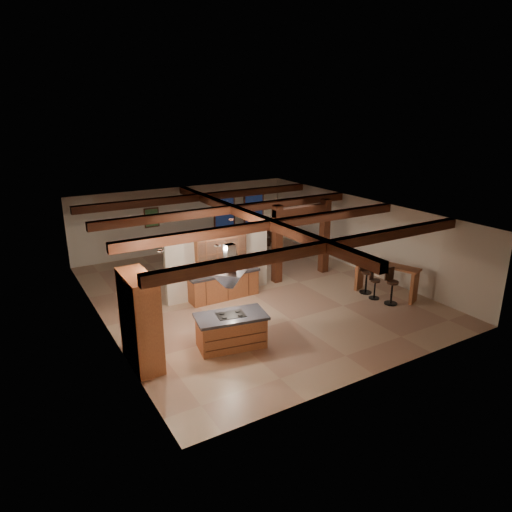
# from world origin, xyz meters

# --- Properties ---
(ground) EXTENTS (12.00, 12.00, 0.00)m
(ground) POSITION_xyz_m (0.00, 0.00, 0.00)
(ground) COLOR tan
(ground) RESTS_ON ground
(room_walls) EXTENTS (12.00, 12.00, 12.00)m
(room_walls) POSITION_xyz_m (0.00, 0.00, 1.78)
(room_walls) COLOR beige
(room_walls) RESTS_ON ground
(ceiling_beams) EXTENTS (10.00, 12.00, 0.28)m
(ceiling_beams) POSITION_xyz_m (0.00, 0.00, 2.76)
(ceiling_beams) COLOR #3A160E
(ceiling_beams) RESTS_ON room_walls
(timber_posts) EXTENTS (2.50, 0.30, 2.90)m
(timber_posts) POSITION_xyz_m (2.50, 0.50, 1.76)
(timber_posts) COLOR #3A160E
(timber_posts) RESTS_ON ground
(partition_wall) EXTENTS (3.80, 0.18, 2.20)m
(partition_wall) POSITION_xyz_m (-1.00, 0.50, 1.10)
(partition_wall) COLOR beige
(partition_wall) RESTS_ON ground
(pantry_cabinet) EXTENTS (0.67, 1.60, 2.40)m
(pantry_cabinet) POSITION_xyz_m (-4.67, -2.60, 1.20)
(pantry_cabinet) COLOR #AA6437
(pantry_cabinet) RESTS_ON ground
(back_counter) EXTENTS (2.50, 0.66, 0.94)m
(back_counter) POSITION_xyz_m (-1.00, 0.11, 0.48)
(back_counter) COLOR #AA6437
(back_counter) RESTS_ON ground
(upper_display_cabinet) EXTENTS (1.80, 0.36, 0.95)m
(upper_display_cabinet) POSITION_xyz_m (-1.00, 0.31, 1.85)
(upper_display_cabinet) COLOR #AA6437
(upper_display_cabinet) RESTS_ON partition_wall
(range_hood) EXTENTS (1.10, 1.10, 1.40)m
(range_hood) POSITION_xyz_m (-2.33, -2.96, 1.78)
(range_hood) COLOR silver
(range_hood) RESTS_ON room_walls
(back_windows) EXTENTS (2.70, 0.07, 1.70)m
(back_windows) POSITION_xyz_m (2.80, 5.93, 1.50)
(back_windows) COLOR #3A160E
(back_windows) RESTS_ON room_walls
(framed_art) EXTENTS (0.65, 0.05, 0.85)m
(framed_art) POSITION_xyz_m (-1.50, 5.94, 1.70)
(framed_art) COLOR #3A160E
(framed_art) RESTS_ON room_walls
(recessed_cans) EXTENTS (3.16, 2.46, 0.03)m
(recessed_cans) POSITION_xyz_m (-2.53, -1.93, 2.87)
(recessed_cans) COLOR silver
(recessed_cans) RESTS_ON room_walls
(kitchen_island) EXTENTS (2.04, 1.33, 0.94)m
(kitchen_island) POSITION_xyz_m (-2.33, -2.96, 0.47)
(kitchen_island) COLOR #AA6437
(kitchen_island) RESTS_ON ground
(dining_table) EXTENTS (2.22, 1.57, 0.71)m
(dining_table) POSITION_xyz_m (-0.05, 3.15, 0.35)
(dining_table) COLOR #3F1A0F
(dining_table) RESTS_ON ground
(sofa) EXTENTS (2.06, 1.48, 0.56)m
(sofa) POSITION_xyz_m (2.93, 5.23, 0.28)
(sofa) COLOR black
(sofa) RESTS_ON ground
(microwave) EXTENTS (0.46, 0.37, 0.22)m
(microwave) POSITION_xyz_m (-0.37, 0.11, 1.05)
(microwave) COLOR silver
(microwave) RESTS_ON back_counter
(bar_counter) EXTENTS (1.30, 2.24, 1.15)m
(bar_counter) POSITION_xyz_m (3.88, -2.54, 0.78)
(bar_counter) COLOR #AA6437
(bar_counter) RESTS_ON ground
(side_table) EXTENTS (0.49, 0.49, 0.54)m
(side_table) POSITION_xyz_m (4.22, 5.19, 0.27)
(side_table) COLOR #3A160E
(side_table) RESTS_ON ground
(table_lamp) EXTENTS (0.28, 0.28, 0.33)m
(table_lamp) POSITION_xyz_m (4.22, 5.19, 0.77)
(table_lamp) COLOR black
(table_lamp) RESTS_ON side_table
(bar_stool_a) EXTENTS (0.43, 0.43, 1.22)m
(bar_stool_a) POSITION_xyz_m (3.53, -3.13, 0.62)
(bar_stool_a) COLOR black
(bar_stool_a) RESTS_ON ground
(bar_stool_b) EXTENTS (0.38, 0.39, 1.03)m
(bar_stool_b) POSITION_xyz_m (3.37, -2.51, 0.52)
(bar_stool_b) COLOR black
(bar_stool_b) RESTS_ON ground
(bar_stool_c) EXTENTS (0.43, 0.43, 1.22)m
(bar_stool_c) POSITION_xyz_m (3.48, -1.98, 0.62)
(bar_stool_c) COLOR black
(bar_stool_c) RESTS_ON ground
(dining_chairs) EXTENTS (1.88, 1.88, 1.13)m
(dining_chairs) POSITION_xyz_m (-0.05, 3.15, 0.58)
(dining_chairs) COLOR #3A160E
(dining_chairs) RESTS_ON ground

